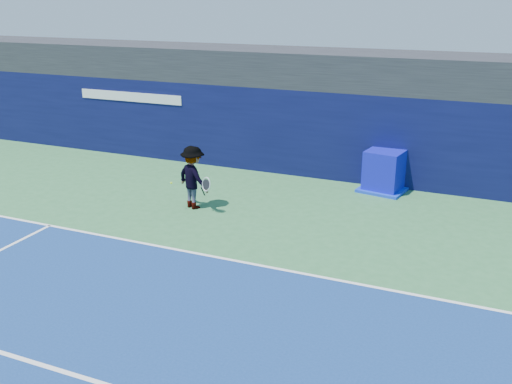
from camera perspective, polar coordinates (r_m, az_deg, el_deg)
ground at (r=11.79m, az=-11.38°, el=-12.14°), size 80.00×80.00×0.00m
baseline at (r=14.04m, az=-4.54°, el=-6.40°), size 24.00×0.10×0.01m
service_line at (r=10.49m, az=-17.72°, el=-17.04°), size 24.00×0.10×0.01m
stadium_band at (r=20.72m, az=6.26°, el=12.24°), size 36.00×3.00×1.20m
back_wall_assembly at (r=20.14m, az=5.20°, el=6.01°), size 36.00×1.03×3.00m
equipment_cart at (r=18.90m, az=12.70°, el=1.93°), size 1.61×1.61×1.34m
tennis_player at (r=16.92m, az=-6.30°, el=1.46°), size 1.46×1.13×1.89m
tennis_ball at (r=16.73m, az=-8.47°, el=0.91°), size 0.06×0.06×0.06m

